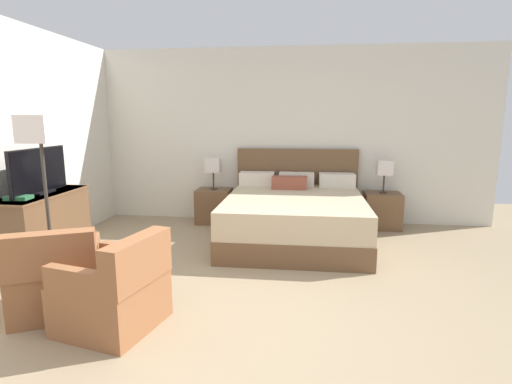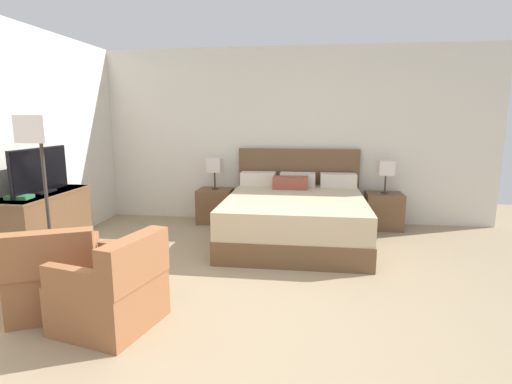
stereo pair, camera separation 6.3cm
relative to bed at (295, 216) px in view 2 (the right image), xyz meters
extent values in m
plane|color=#998466|center=(-0.35, -2.45, -0.34)|extent=(10.48, 10.48, 0.00)
cube|color=silver|center=(-0.35, 1.07, 1.02)|extent=(6.68, 0.06, 2.70)
cube|color=silver|center=(-3.12, -1.00, 1.02)|extent=(0.06, 5.29, 2.70)
cube|color=brown|center=(0.00, -0.08, -0.20)|extent=(1.80, 2.07, 0.28)
cube|color=#C6B28E|center=(0.00, -0.08, 0.11)|extent=(1.78, 2.05, 0.33)
cube|color=brown|center=(0.00, 0.98, 0.25)|extent=(1.87, 0.05, 1.16)
cube|color=beige|center=(-0.60, 0.78, 0.38)|extent=(0.53, 0.28, 0.20)
cube|color=beige|center=(0.00, 0.78, 0.38)|extent=(0.53, 0.28, 0.20)
cube|color=beige|center=(0.61, 0.78, 0.38)|extent=(0.53, 0.28, 0.20)
cube|color=brown|center=(-0.10, 0.51, 0.37)|extent=(0.50, 0.22, 0.18)
cube|color=brown|center=(-1.29, 0.76, -0.07)|extent=(0.53, 0.44, 0.54)
cube|color=#473120|center=(-1.29, 0.55, -0.01)|extent=(0.45, 0.01, 0.24)
cube|color=brown|center=(1.29, 0.76, -0.07)|extent=(0.53, 0.44, 0.54)
cube|color=#473120|center=(1.29, 0.55, -0.01)|extent=(0.45, 0.01, 0.24)
cylinder|color=#332D28|center=(-1.29, 0.76, 0.21)|extent=(0.11, 0.11, 0.02)
cylinder|color=#332D28|center=(-1.29, 0.76, 0.35)|extent=(0.02, 0.02, 0.26)
cube|color=silver|center=(-1.29, 0.76, 0.58)|extent=(0.22, 0.22, 0.21)
cylinder|color=#332D28|center=(1.29, 0.76, 0.21)|extent=(0.11, 0.11, 0.02)
cylinder|color=#332D28|center=(1.29, 0.76, 0.35)|extent=(0.02, 0.02, 0.26)
cube|color=silver|center=(1.29, 0.76, 0.58)|extent=(0.22, 0.22, 0.21)
cube|color=brown|center=(-2.82, -1.20, 0.07)|extent=(0.48, 1.18, 0.80)
cube|color=brown|center=(-2.82, -1.20, 0.46)|extent=(0.49, 1.22, 0.02)
cube|color=black|center=(-2.82, -1.18, 0.48)|extent=(0.18, 0.29, 0.02)
cube|color=black|center=(-2.82, -1.18, 0.73)|extent=(0.04, 0.93, 0.50)
cube|color=black|center=(-2.80, -1.18, 0.73)|extent=(0.01, 0.90, 0.48)
cube|color=#2D7042|center=(-2.82, -1.53, 0.49)|extent=(0.25, 0.19, 0.04)
cube|color=#935B38|center=(-1.97, -2.25, -0.14)|extent=(0.91, 0.91, 0.40)
cube|color=#935B38|center=(-1.86, -2.49, 0.24)|extent=(0.68, 0.44, 0.36)
cube|color=#935B38|center=(-2.24, -2.37, 0.15)|extent=(0.35, 0.60, 0.18)
cube|color=#935B38|center=(-1.71, -2.12, 0.15)|extent=(0.35, 0.60, 0.18)
cube|color=#935B38|center=(-1.38, -2.47, -0.14)|extent=(0.82, 0.82, 0.40)
cube|color=#935B38|center=(-1.11, -2.53, 0.24)|extent=(0.31, 0.70, 0.36)
cube|color=#935B38|center=(-1.44, -2.76, 0.15)|extent=(0.63, 0.23, 0.18)
cube|color=#935B38|center=(-1.31, -2.18, 0.15)|extent=(0.63, 0.23, 0.18)
cylinder|color=#332D28|center=(-2.32, -1.80, -0.32)|extent=(0.28, 0.28, 0.02)
cylinder|color=#332D28|center=(-2.32, -1.80, 0.38)|extent=(0.03, 0.03, 1.39)
cube|color=silver|center=(-2.32, -1.80, 1.20)|extent=(0.30, 0.30, 0.25)
camera|label=1|loc=(0.12, -5.25, 1.31)|focal=28.00mm
camera|label=2|loc=(0.18, -5.25, 1.31)|focal=28.00mm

